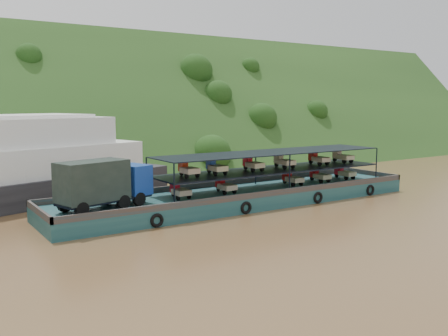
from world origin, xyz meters
TOP-DOWN VIEW (x-y plane):
  - ground at (0.00, 0.00)m, footprint 160.00×160.00m
  - hillside at (0.00, 36.00)m, footprint 140.00×39.60m
  - cargo_barge at (-2.49, 1.55)m, footprint 35.00×7.18m

SIDE VIEW (x-z plane):
  - ground at x=0.00m, z-range 0.00..0.00m
  - hillside at x=0.00m, z-range -19.80..19.80m
  - cargo_barge at x=-2.49m, z-range -1.22..3.65m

